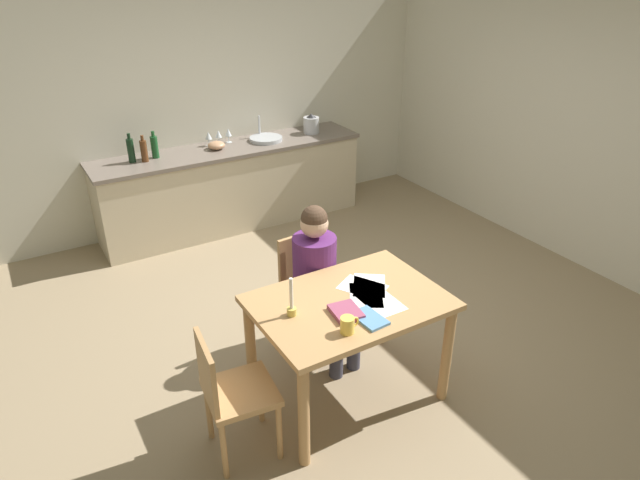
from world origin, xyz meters
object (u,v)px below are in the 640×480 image
at_px(sink_unit, 266,139).
at_px(wine_glass_back_left, 208,136).
at_px(chair_at_table, 309,286).
at_px(person_seated, 320,274).
at_px(candlestick, 292,305).
at_px(coffee_mug, 348,325).
at_px(wine_glass_by_kettle, 218,134).
at_px(book_cookery, 369,318).
at_px(wine_glass_near_sink, 228,133).
at_px(dining_table, 349,316).
at_px(bottle_wine_red, 155,147).
at_px(book_magazine, 346,312).
at_px(bottle_oil, 131,150).
at_px(mixing_bowl, 216,145).
at_px(chair_side_empty, 230,391).
at_px(bottle_vinegar, 144,151).
at_px(stovetop_kettle, 311,124).

xyz_separation_m(sink_unit, wine_glass_back_left, (-0.60, 0.15, 0.09)).
relative_size(chair_at_table, person_seated, 0.74).
distance_m(person_seated, candlestick, 0.70).
height_order(coffee_mug, wine_glass_by_kettle, wine_glass_by_kettle).
bearing_deg(book_cookery, wine_glass_near_sink, 77.34).
distance_m(dining_table, wine_glass_near_sink, 3.18).
bearing_deg(coffee_mug, bottle_wine_red, 92.43).
xyz_separation_m(book_magazine, bottle_oil, (-0.47, 3.13, 0.23)).
distance_m(chair_at_table, candlestick, 0.86).
bearing_deg(mixing_bowl, candlestick, -103.18).
xyz_separation_m(dining_table, book_magazine, (-0.11, -0.12, 0.14)).
height_order(dining_table, chair_at_table, chair_at_table).
bearing_deg(person_seated, dining_table, -99.84).
bearing_deg(person_seated, bottle_oil, 104.91).
relative_size(sink_unit, bottle_wine_red, 1.31).
distance_m(book_cookery, wine_glass_back_left, 3.38).
bearing_deg(bottle_wine_red, person_seated, -80.33).
bearing_deg(mixing_bowl, chair_at_table, -95.25).
height_order(mixing_bowl, wine_glass_back_left, wine_glass_back_left).
xyz_separation_m(chair_at_table, sink_unit, (0.79, 2.31, 0.42)).
relative_size(chair_side_empty, bottle_oil, 2.95).
relative_size(chair_side_empty, wine_glass_by_kettle, 5.58).
distance_m(chair_side_empty, book_cookery, 0.92).
relative_size(dining_table, sink_unit, 3.38).
bearing_deg(bottle_oil, person_seated, -75.09).
bearing_deg(wine_glass_back_left, sink_unit, -13.61).
distance_m(coffee_mug, mixing_bowl, 3.29).
bearing_deg(bottle_wine_red, book_cookery, -84.38).
relative_size(sink_unit, bottle_oil, 1.23).
distance_m(chair_side_empty, bottle_oil, 3.14).
bearing_deg(candlestick, bottle_vinegar, 91.31).
distance_m(sink_unit, wine_glass_by_kettle, 0.52).
height_order(person_seated, bottle_vinegar, person_seated).
xyz_separation_m(chair_side_empty, wine_glass_near_sink, (1.36, 3.18, 0.53)).
xyz_separation_m(chair_side_empty, bottle_wine_red, (0.53, 3.09, 0.54)).
bearing_deg(dining_table, stovetop_kettle, 64.05).
distance_m(coffee_mug, book_cookery, 0.19).
bearing_deg(coffee_mug, candlestick, 121.64).
distance_m(bottle_vinegar, wine_glass_near_sink, 0.97).
relative_size(bottle_wine_red, mixing_bowl, 1.50).
height_order(coffee_mug, mixing_bowl, mixing_bowl).
bearing_deg(sink_unit, dining_table, -106.27).
xyz_separation_m(coffee_mug, book_magazine, (0.09, 0.16, -0.04)).
height_order(book_cookery, wine_glass_back_left, wine_glass_back_left).
height_order(book_magazine, book_cookery, book_magazine).
relative_size(bottle_oil, bottle_wine_red, 1.07).
bearing_deg(book_cookery, chair_at_table, 79.94).
xyz_separation_m(bottle_wine_red, wine_glass_by_kettle, (0.72, 0.09, -0.01)).
distance_m(dining_table, wine_glass_back_left, 3.15).
relative_size(dining_table, book_cookery, 5.38).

